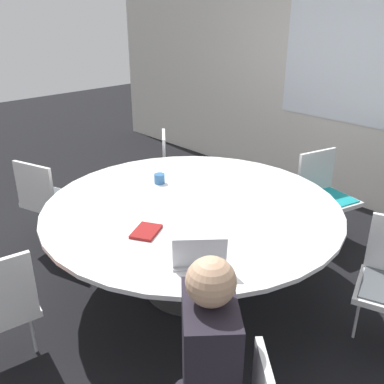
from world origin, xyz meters
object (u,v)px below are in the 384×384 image
chair_2 (324,191)px  person_0 (206,361)px  chair_4 (48,197)px  laptop (199,257)px  spiral_notebook (146,231)px  chair_3 (176,165)px  coffee_cup (159,179)px

chair_2 → person_0: person_0 is taller
chair_4 → laptop: laptop is taller
chair_2 → chair_4: size_ratio=1.00×
chair_2 → person_0: 2.51m
chair_4 → spiral_notebook: chair_4 is taller
laptop → spiral_notebook: size_ratio=1.48×
chair_3 → chair_4: bearing=-58.4°
chair_3 → spiral_notebook: (1.24, -1.36, 0.23)m
chair_3 → person_0: person_0 is taller
laptop → person_0: bearing=88.7°
laptop → chair_2: bearing=-130.1°
chair_2 → spiral_notebook: chair_2 is taller
chair_2 → person_0: bearing=33.7°
spiral_notebook → person_0: bearing=-25.0°
coffee_cup → chair_4: bearing=-145.2°
chair_3 → chair_4: same height
chair_2 → coffee_cup: 1.53m
chair_4 → coffee_cup: (0.85, 0.59, 0.26)m
chair_3 → person_0: (2.24, -1.83, 0.20)m
chair_2 → laptop: (0.31, -1.91, 0.27)m
spiral_notebook → coffee_cup: size_ratio=2.98×
chair_2 → chair_4: same height
chair_2 → chair_4: 2.49m
chair_2 → chair_3: same height
chair_2 → chair_4: (-1.62, -1.89, 0.00)m
chair_3 → coffee_cup: bearing=-9.7°
coffee_cup → laptop: bearing=-29.3°
chair_4 → spiral_notebook: 1.45m
chair_4 → person_0: bearing=-29.0°
chair_2 → coffee_cup: bearing=-15.9°
laptop → chair_4: bearing=-49.7°
chair_3 → person_0: bearing=0.5°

